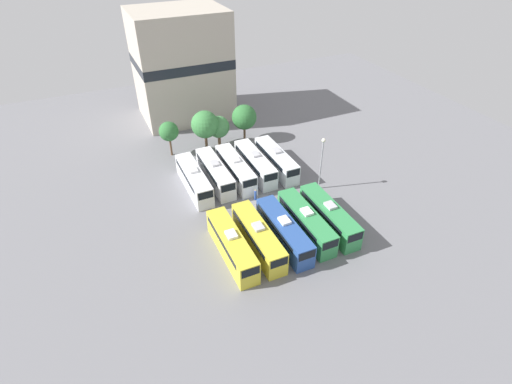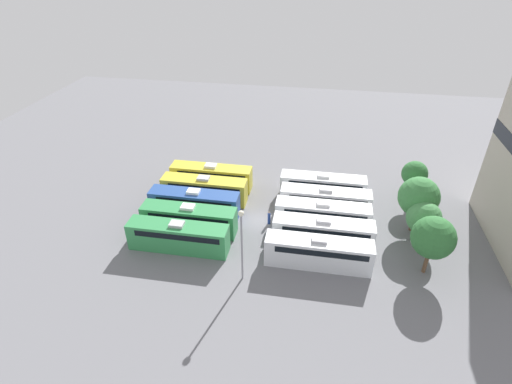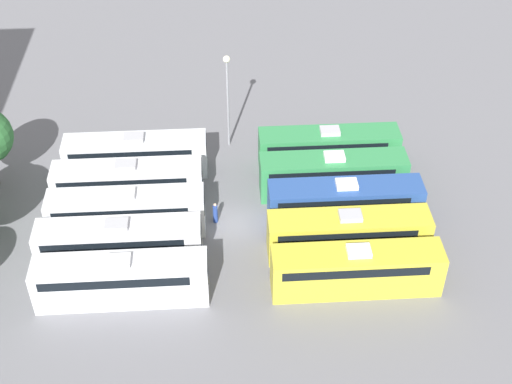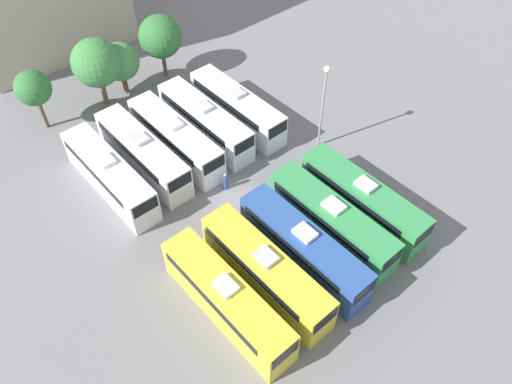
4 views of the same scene
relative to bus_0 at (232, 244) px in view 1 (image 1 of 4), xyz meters
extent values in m
plane|color=slate|center=(7.06, 7.93, -1.84)|extent=(113.29, 113.29, 0.00)
cube|color=gold|center=(0.00, -0.04, -0.16)|extent=(2.52, 11.61, 3.35)
cube|color=black|center=(0.00, 0.25, 0.79)|extent=(2.56, 9.87, 0.74)
cube|color=black|center=(0.00, -5.83, 0.77)|extent=(2.22, 0.08, 1.17)
cube|color=white|center=(0.00, -0.04, 1.68)|extent=(1.20, 1.60, 0.35)
cube|color=gold|center=(3.57, -0.07, -0.16)|extent=(2.52, 11.61, 3.35)
cube|color=black|center=(3.57, 0.23, 0.79)|extent=(2.56, 9.87, 0.74)
cube|color=black|center=(3.57, -5.86, 0.77)|extent=(2.22, 0.08, 1.17)
cube|color=#B2B2B7|center=(3.57, -0.07, 1.68)|extent=(1.20, 1.60, 0.35)
cube|color=#284C93|center=(7.09, -0.38, -0.16)|extent=(2.52, 11.61, 3.35)
cube|color=black|center=(7.09, -0.08, 0.79)|extent=(2.56, 9.87, 0.74)
cube|color=black|center=(7.09, -6.17, 0.77)|extent=(2.22, 0.08, 1.17)
cube|color=white|center=(7.09, -0.38, 1.68)|extent=(1.20, 1.60, 0.35)
cube|color=#338C4C|center=(10.57, 0.02, -0.16)|extent=(2.52, 11.61, 3.35)
cube|color=black|center=(10.57, 0.31, 0.79)|extent=(2.56, 9.87, 0.74)
cube|color=black|center=(10.57, -5.78, 0.77)|extent=(2.22, 0.08, 1.17)
cube|color=white|center=(10.57, 0.02, 1.68)|extent=(1.20, 1.60, 0.35)
cube|color=#338C4C|center=(14.09, -0.13, -0.16)|extent=(2.52, 11.61, 3.35)
cube|color=black|center=(14.09, 0.16, 0.79)|extent=(2.56, 9.87, 0.74)
cube|color=black|center=(14.09, -5.93, 0.77)|extent=(2.22, 0.08, 1.17)
cube|color=#B2B2B7|center=(14.09, -0.13, 1.68)|extent=(1.20, 1.60, 0.35)
cube|color=silver|center=(0.08, 15.87, -0.16)|extent=(2.52, 11.61, 3.35)
cube|color=black|center=(0.08, 16.16, 0.79)|extent=(2.56, 9.87, 0.74)
cube|color=black|center=(0.08, 10.07, 0.77)|extent=(2.22, 0.08, 1.17)
cube|color=white|center=(0.08, 15.87, 1.68)|extent=(1.20, 1.60, 0.35)
cube|color=white|center=(3.67, 16.29, -0.16)|extent=(2.52, 11.61, 3.35)
cube|color=black|center=(3.67, 16.58, 0.79)|extent=(2.56, 9.87, 0.74)
cube|color=black|center=(3.67, 10.50, 0.77)|extent=(2.22, 0.08, 1.17)
cube|color=#B2B2B7|center=(3.67, 16.29, 1.68)|extent=(1.20, 1.60, 0.35)
cube|color=silver|center=(7.01, 16.05, -0.16)|extent=(2.52, 11.61, 3.35)
cube|color=black|center=(7.01, 16.34, 0.79)|extent=(2.56, 9.87, 0.74)
cube|color=black|center=(7.01, 10.25, 0.77)|extent=(2.22, 0.08, 1.17)
cube|color=white|center=(7.01, 16.05, 1.68)|extent=(1.20, 1.60, 0.35)
cube|color=white|center=(10.51, 16.20, -0.16)|extent=(2.52, 11.61, 3.35)
cube|color=black|center=(10.51, 16.49, 0.79)|extent=(2.56, 9.87, 0.74)
cube|color=black|center=(10.51, 10.41, 0.77)|extent=(2.22, 0.08, 1.17)
cube|color=#B2B2B7|center=(10.51, 16.20, 1.68)|extent=(1.20, 1.60, 0.35)
cube|color=silver|center=(14.15, 15.83, -0.16)|extent=(2.52, 11.61, 3.35)
cube|color=black|center=(14.15, 16.12, 0.79)|extent=(2.56, 9.87, 0.74)
cube|color=black|center=(14.15, 10.03, 0.77)|extent=(2.22, 0.08, 1.17)
cube|color=#B2B2B7|center=(14.15, 15.83, 1.68)|extent=(1.20, 1.60, 0.35)
cylinder|color=navy|center=(7.50, 9.46, -1.05)|extent=(0.36, 0.36, 1.58)
sphere|color=tan|center=(7.50, 9.46, -0.14)|extent=(0.24, 0.24, 0.24)
cylinder|color=gray|center=(17.66, 8.08, 2.29)|extent=(0.20, 0.20, 8.25)
sphere|color=#EAE5C6|center=(17.66, 8.08, 6.59)|extent=(0.60, 0.60, 0.60)
cylinder|color=brown|center=(-0.48, 27.62, -0.12)|extent=(0.35, 0.35, 3.43)
sphere|color=#2D6B33|center=(-0.48, 27.62, 2.77)|extent=(3.36, 3.36, 3.36)
cylinder|color=brown|center=(5.80, 27.04, -0.23)|extent=(0.50, 0.50, 3.21)
sphere|color=#387A3D|center=(5.80, 27.04, 3.06)|extent=(4.80, 4.80, 4.80)
cylinder|color=brown|center=(8.41, 27.42, -0.66)|extent=(0.55, 0.55, 2.34)
sphere|color=#428447|center=(8.41, 27.42, 1.88)|extent=(3.92, 3.92, 3.92)
cylinder|color=brown|center=(13.35, 27.27, -0.27)|extent=(0.42, 0.42, 3.14)
sphere|color=#2D6B33|center=(13.35, 27.27, 2.88)|extent=(4.51, 4.51, 4.51)
cube|color=#B2A899|center=(6.73, 42.76, 8.55)|extent=(17.32, 13.63, 20.78)
cube|color=black|center=(6.73, 42.76, 9.59)|extent=(17.38, 13.69, 1.80)
camera|label=1|loc=(-12.21, -34.18, 33.96)|focal=28.00mm
camera|label=2|loc=(48.17, 14.80, 28.52)|focal=28.00mm
camera|label=3|loc=(-33.58, 8.96, 34.70)|focal=50.00mm
camera|label=4|loc=(-10.16, -14.67, 30.15)|focal=35.00mm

